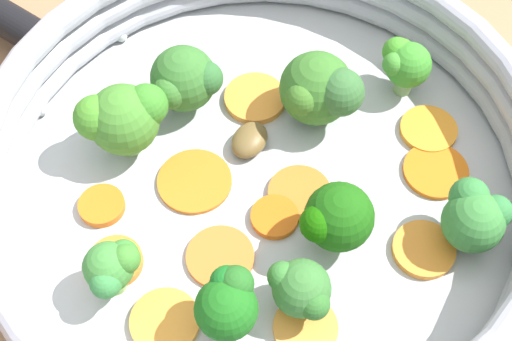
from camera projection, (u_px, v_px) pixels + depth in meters
ground_plane at (256, 193)px, 0.45m from camera, size 4.00×4.00×0.00m
skillet at (256, 188)px, 0.45m from camera, size 0.32×0.32×0.01m
skillet_rim_wall at (256, 160)px, 0.42m from camera, size 0.34×0.34×0.05m
skillet_rivet_left at (115, 36)px, 0.50m from camera, size 0.01×0.01×0.01m
skillet_rivet_right at (34, 109)px, 0.47m from camera, size 0.01×0.01×0.01m
carrot_slice_0 at (268, 217)px, 0.43m from camera, size 0.04×0.04×0.00m
carrot_slice_1 at (298, 328)px, 0.39m from camera, size 0.05×0.05×0.00m
carrot_slice_2 at (417, 249)px, 0.42m from camera, size 0.05×0.05×0.00m
carrot_slice_3 at (108, 261)px, 0.41m from camera, size 0.04×0.04×0.01m
carrot_slice_4 at (188, 176)px, 0.44m from camera, size 0.06×0.06×0.00m
carrot_slice_5 at (249, 98)px, 0.48m from camera, size 0.05×0.05×0.00m
carrot_slice_6 at (293, 193)px, 0.44m from camera, size 0.04×0.04×0.00m
carrot_slice_7 at (422, 130)px, 0.46m from camera, size 0.04×0.04×0.00m
carrot_slice_8 at (95, 205)px, 0.43m from camera, size 0.04×0.04×0.01m
carrot_slice_9 at (157, 321)px, 0.39m from camera, size 0.05×0.05×0.00m
carrot_slice_10 at (429, 171)px, 0.45m from camera, size 0.05×0.05×0.00m
carrot_slice_11 at (213, 257)px, 0.41m from camera, size 0.04×0.04×0.00m
broccoli_floret_0 at (293, 290)px, 0.38m from camera, size 0.03×0.03×0.04m
broccoli_floret_1 at (116, 118)px, 0.43m from camera, size 0.04×0.06×0.05m
broccoli_floret_2 at (313, 90)px, 0.45m from camera, size 0.05×0.05×0.05m
broccoli_floret_3 at (467, 216)px, 0.40m from camera, size 0.04×0.04×0.04m
broccoli_floret_4 at (398, 62)px, 0.46m from camera, size 0.03×0.03×0.04m
broccoli_floret_5 at (105, 267)px, 0.39m from camera, size 0.03×0.03×0.04m
broccoli_floret_6 at (328, 219)px, 0.40m from camera, size 0.04×0.04×0.05m
broccoli_floret_7 at (178, 80)px, 0.45m from camera, size 0.05×0.05×0.05m
broccoli_floret_8 at (220, 304)px, 0.37m from camera, size 0.04×0.03×0.05m
mushroom_piece_0 at (243, 140)px, 0.45m from camera, size 0.04×0.03×0.01m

